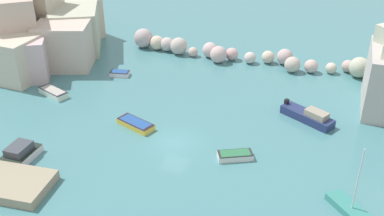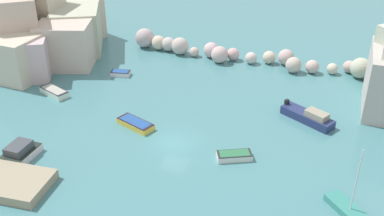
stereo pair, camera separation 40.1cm
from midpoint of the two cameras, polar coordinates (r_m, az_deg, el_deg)
name	(u,v)px [view 2 (the right image)]	position (r m, az deg, el deg)	size (l,w,h in m)	color
cove_water	(174,143)	(43.80, -2.01, -4.35)	(160.00, 160.00, 0.00)	teal
cliff_headland_left	(38,32)	(64.82, -18.50, 8.95)	(24.15, 23.58, 10.02)	beige
rock_breakwater	(252,55)	(60.58, 7.73, 6.56)	(33.76, 4.32, 2.77)	#BBAAAD
moored_boat_0	(14,158)	(43.66, -21.05, -5.84)	(2.32, 5.76, 1.47)	white
moored_boat_1	(121,73)	(57.51, -8.69, 4.33)	(2.51, 1.64, 0.60)	silver
moored_boat_2	(54,92)	(54.43, -16.59, 1.95)	(4.00, 2.71, 0.71)	silver
moored_boat_3	(350,211)	(37.78, 19.36, -12.02)	(4.08, 4.19, 5.96)	teal
moored_boat_4	(309,117)	(48.41, 14.57, -1.04)	(5.79, 4.26, 1.50)	navy
moored_boat_5	(135,124)	(46.46, -6.81, -1.94)	(4.26, 2.85, 0.62)	yellow
moored_boat_6	(234,156)	(41.64, 5.57, -5.93)	(3.42, 2.54, 0.63)	silver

